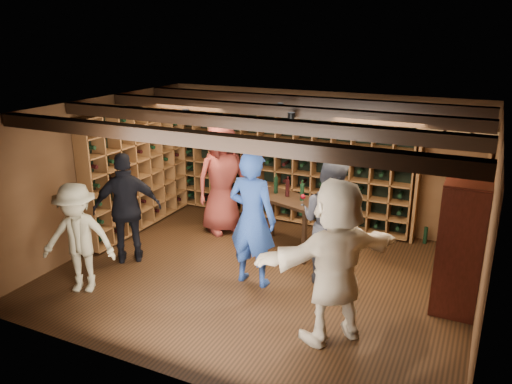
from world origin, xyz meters
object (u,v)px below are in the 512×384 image
at_px(guest_red_floral, 222,179).
at_px(guest_beige, 336,262).
at_px(man_grey_suit, 329,222).
at_px(guest_khaki, 78,238).
at_px(man_blue_shirt, 252,219).
at_px(display_cabinet, 459,252).
at_px(tasting_table, 287,204).
at_px(guest_woman_black, 127,209).

bearing_deg(guest_red_floral, guest_beige, -95.67).
height_order(man_grey_suit, guest_khaki, man_grey_suit).
xyz_separation_m(man_blue_shirt, guest_beige, (1.47, -0.84, 0.01)).
xyz_separation_m(display_cabinet, guest_khaki, (-4.82, -1.66, -0.06)).
xyz_separation_m(guest_khaki, tasting_table, (2.11, 2.54, 0.01)).
xyz_separation_m(man_blue_shirt, man_grey_suit, (0.98, 0.51, -0.07)).
height_order(display_cabinet, tasting_table, display_cabinet).
xyz_separation_m(guest_red_floral, tasting_table, (1.37, -0.26, -0.19)).
bearing_deg(man_grey_suit, guest_khaki, 44.90).
xyz_separation_m(guest_khaki, guest_beige, (3.56, 0.41, 0.21)).
bearing_deg(display_cabinet, guest_red_floral, 164.46).
relative_size(man_blue_shirt, guest_woman_black, 1.12).
bearing_deg(man_grey_suit, man_blue_shirt, 42.49).
bearing_deg(guest_woman_black, man_grey_suit, 155.20).
bearing_deg(guest_red_floral, tasting_table, -65.98).
bearing_deg(man_blue_shirt, guest_red_floral, -46.38).
distance_m(display_cabinet, guest_red_floral, 4.24).
relative_size(guest_woman_black, tasting_table, 1.32).
height_order(display_cabinet, man_blue_shirt, man_blue_shirt).
bearing_deg(tasting_table, man_blue_shirt, -72.98).
distance_m(man_grey_suit, guest_beige, 1.43).
distance_m(man_blue_shirt, guest_khaki, 2.44).
bearing_deg(display_cabinet, guest_beige, -135.26).
distance_m(display_cabinet, guest_woman_black, 4.85).
relative_size(display_cabinet, guest_beige, 0.87).
height_order(display_cabinet, guest_woman_black, guest_woman_black).
bearing_deg(tasting_table, display_cabinet, -0.07).
relative_size(man_grey_suit, guest_red_floral, 0.93).
bearing_deg(man_grey_suit, guest_woman_black, 28.00).
bearing_deg(display_cabinet, guest_khaki, -161.02).
bearing_deg(tasting_table, guest_khaki, -111.81).
bearing_deg(guest_khaki, man_grey_suit, 8.02).
distance_m(guest_beige, tasting_table, 2.59).
distance_m(man_grey_suit, guest_red_floral, 2.56).
bearing_deg(guest_red_floral, man_grey_suit, -79.58).
relative_size(guest_woman_black, guest_khaki, 1.12).
relative_size(man_grey_suit, guest_woman_black, 1.05).
bearing_deg(display_cabinet, man_grey_suit, 177.08).
bearing_deg(tasting_table, guest_woman_black, -126.87).
xyz_separation_m(man_grey_suit, guest_khaki, (-3.07, -1.75, -0.13)).
xyz_separation_m(guest_woman_black, guest_beige, (3.55, -0.65, 0.12)).
height_order(man_grey_suit, tasting_table, man_grey_suit).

